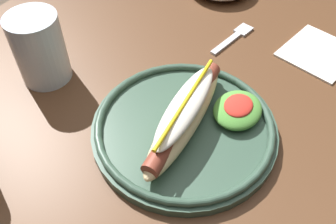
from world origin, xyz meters
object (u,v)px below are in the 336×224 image
object	(u,v)px
hot_dog_plate	(187,123)
water_cup	(39,48)
napkin	(319,53)
fork	(234,37)

from	to	relation	value
hot_dog_plate	water_cup	size ratio (longest dim) A/B	2.33
hot_dog_plate	napkin	bearing A→B (deg)	-20.26
fork	water_cup	world-z (taller)	water_cup
water_cup	napkin	xyz separation A→B (m)	(0.33, -0.39, -0.06)
hot_dog_plate	fork	distance (m)	0.26
hot_dog_plate	fork	size ratio (longest dim) A/B	2.36
napkin	hot_dog_plate	bearing A→B (deg)	159.74
hot_dog_plate	napkin	distance (m)	0.32
hot_dog_plate	fork	xyz separation A→B (m)	(0.26, 0.05, -0.02)
water_cup	napkin	distance (m)	0.51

